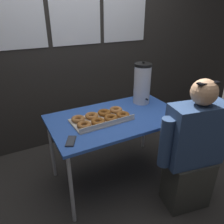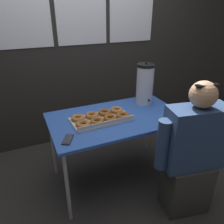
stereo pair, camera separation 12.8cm
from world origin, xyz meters
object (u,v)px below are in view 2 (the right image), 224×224
object	(u,v)px
cell_phone	(68,139)
person_seated	(191,156)
coffee_urn	(145,84)
donut_box	(101,117)

from	to	relation	value
cell_phone	person_seated	size ratio (longest dim) A/B	0.13
coffee_urn	person_seated	world-z (taller)	person_seated
cell_phone	coffee_urn	bearing A→B (deg)	51.21
cell_phone	person_seated	xyz separation A→B (m)	(0.92, -0.39, -0.17)
donut_box	person_seated	size ratio (longest dim) A/B	0.46
donut_box	cell_phone	size ratio (longest dim) A/B	3.51
donut_box	cell_phone	xyz separation A→B (m)	(-0.36, -0.21, -0.02)
coffee_urn	cell_phone	size ratio (longest dim) A/B	2.84
donut_box	person_seated	distance (m)	0.85
coffee_urn	donut_box	bearing A→B (deg)	-162.72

